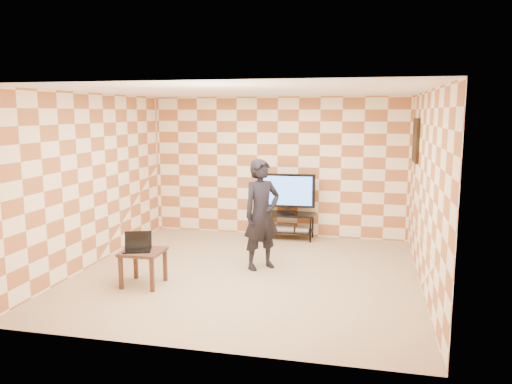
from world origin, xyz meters
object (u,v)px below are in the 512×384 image
tv (288,192)px  person (262,214)px  tv_stand (287,220)px  side_table (143,257)px

tv → person: bearing=-93.0°
tv → person: (-0.10, -1.89, -0.07)m
tv → person: size_ratio=0.61×
tv_stand → side_table: 3.38m
tv → side_table: bearing=-117.3°
tv_stand → side_table: (-1.55, -3.01, 0.04)m
tv → tv_stand: bearing=87.7°
tv_stand → side_table: size_ratio=1.93×
side_table → person: person is taller
tv_stand → person: bearing=-93.0°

